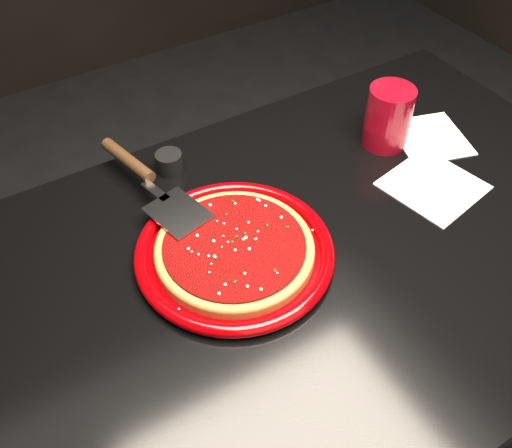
{
  "coord_description": "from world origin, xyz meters",
  "views": [
    {
      "loc": [
        -0.44,
        -0.49,
        1.48
      ],
      "look_at": [
        -0.09,
        0.08,
        0.77
      ],
      "focal_mm": 40.0,
      "sensor_mm": 36.0,
      "label": 1
    }
  ],
  "objects_px": {
    "plate": "(235,252)",
    "cup": "(388,117)",
    "table": "(310,358)",
    "pizza_server": "(152,182)",
    "ramekin": "(169,162)"
  },
  "relations": [
    {
      "from": "plate",
      "to": "ramekin",
      "type": "height_order",
      "value": "ramekin"
    },
    {
      "from": "table",
      "to": "pizza_server",
      "type": "distance_m",
      "value": 0.53
    },
    {
      "from": "table",
      "to": "plate",
      "type": "bearing_deg",
      "value": 159.54
    },
    {
      "from": "plate",
      "to": "cup",
      "type": "distance_m",
      "value": 0.43
    },
    {
      "from": "table",
      "to": "pizza_server",
      "type": "relative_size",
      "value": 3.48
    },
    {
      "from": "table",
      "to": "cup",
      "type": "height_order",
      "value": "cup"
    },
    {
      "from": "table",
      "to": "ramekin",
      "type": "xyz_separation_m",
      "value": [
        -0.14,
        0.31,
        0.39
      ]
    },
    {
      "from": "plate",
      "to": "table",
      "type": "bearing_deg",
      "value": -20.46
    },
    {
      "from": "plate",
      "to": "cup",
      "type": "xyz_separation_m",
      "value": [
        0.41,
        0.11,
        0.05
      ]
    },
    {
      "from": "cup",
      "to": "ramekin",
      "type": "bearing_deg",
      "value": 160.05
    },
    {
      "from": "plate",
      "to": "pizza_server",
      "type": "relative_size",
      "value": 0.96
    },
    {
      "from": "plate",
      "to": "ramekin",
      "type": "distance_m",
      "value": 0.26
    },
    {
      "from": "cup",
      "to": "pizza_server",
      "type": "bearing_deg",
      "value": 169.27
    },
    {
      "from": "pizza_server",
      "to": "ramekin",
      "type": "xyz_separation_m",
      "value": [
        0.06,
        0.06,
        -0.02
      ]
    },
    {
      "from": "table",
      "to": "plate",
      "type": "xyz_separation_m",
      "value": [
        -0.15,
        0.05,
        0.39
      ]
    }
  ]
}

